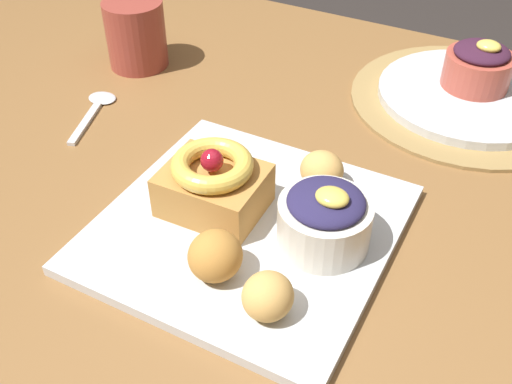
# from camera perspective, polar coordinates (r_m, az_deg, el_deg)

# --- Properties ---
(dining_table) EXTENTS (1.58, 0.96, 0.73)m
(dining_table) POSITION_cam_1_polar(r_m,az_deg,el_deg) (0.73, 4.28, -5.99)
(dining_table) COLOR brown
(dining_table) RESTS_ON ground_plane
(woven_placemat) EXTENTS (0.32, 0.32, 0.00)m
(woven_placemat) POSITION_cam_1_polar(r_m,az_deg,el_deg) (0.88, 19.32, 8.16)
(woven_placemat) COLOR #997A47
(woven_placemat) RESTS_ON dining_table
(front_plate) EXTENTS (0.29, 0.29, 0.01)m
(front_plate) POSITION_cam_1_polar(r_m,az_deg,el_deg) (0.63, -0.86, -3.41)
(front_plate) COLOR silver
(front_plate) RESTS_ON dining_table
(cake_slice) EXTENTS (0.11, 0.09, 0.07)m
(cake_slice) POSITION_cam_1_polar(r_m,az_deg,el_deg) (0.62, -4.05, 0.80)
(cake_slice) COLOR #B77F3D
(cake_slice) RESTS_ON front_plate
(berry_ramekin) EXTENTS (0.09, 0.09, 0.07)m
(berry_ramekin) POSITION_cam_1_polar(r_m,az_deg,el_deg) (0.59, 6.49, -2.54)
(berry_ramekin) COLOR silver
(berry_ramekin) RESTS_ON front_plate
(fritter_front) EXTENTS (0.05, 0.05, 0.04)m
(fritter_front) POSITION_cam_1_polar(r_m,az_deg,el_deg) (0.53, 1.12, -9.79)
(fritter_front) COLOR tan
(fritter_front) RESTS_ON front_plate
(fritter_middle) EXTENTS (0.05, 0.04, 0.04)m
(fritter_middle) POSITION_cam_1_polar(r_m,az_deg,el_deg) (0.66, 6.23, 2.07)
(fritter_middle) COLOR tan
(fritter_middle) RESTS_ON front_plate
(fritter_back) EXTENTS (0.05, 0.05, 0.05)m
(fritter_back) POSITION_cam_1_polar(r_m,az_deg,el_deg) (0.56, -3.86, -6.03)
(fritter_back) COLOR #BC7F38
(fritter_back) RESTS_ON front_plate
(back_plate) EXTENTS (0.24, 0.24, 0.01)m
(back_plate) POSITION_cam_1_polar(r_m,az_deg,el_deg) (0.88, 19.44, 8.63)
(back_plate) COLOR silver
(back_plate) RESTS_ON woven_placemat
(back_ramekin) EXTENTS (0.09, 0.09, 0.07)m
(back_ramekin) POSITION_cam_1_polar(r_m,az_deg,el_deg) (0.88, 20.25, 11.11)
(back_ramekin) COLOR #B24C3D
(back_ramekin) RESTS_ON back_plate
(spoon) EXTENTS (0.06, 0.12, 0.00)m
(spoon) POSITION_cam_1_polar(r_m,az_deg,el_deg) (0.85, -14.93, 7.63)
(spoon) COLOR silver
(spoon) RESTS_ON dining_table
(coffee_mug) EXTENTS (0.09, 0.09, 0.10)m
(coffee_mug) POSITION_cam_1_polar(r_m,az_deg,el_deg) (0.93, -11.25, 14.41)
(coffee_mug) COLOR #993D33
(coffee_mug) RESTS_ON dining_table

